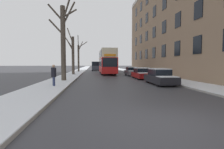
% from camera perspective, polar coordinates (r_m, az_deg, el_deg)
% --- Properties ---
extents(ground_plane, '(320.00, 320.00, 0.00)m').
position_cam_1_polar(ground_plane, '(6.33, 19.27, -14.38)').
color(ground_plane, '#38383D').
extents(sidewalk_left, '(3.07, 130.00, 0.16)m').
position_cam_1_polar(sidewalk_left, '(58.57, -9.69, 1.71)').
color(sidewalk_left, gray).
rests_on(sidewalk_left, ground).
extents(sidewalk_right, '(3.07, 130.00, 0.16)m').
position_cam_1_polar(sidewalk_right, '(59.12, 2.38, 1.77)').
color(sidewalk_right, gray).
rests_on(sidewalk_right, ground).
extents(terrace_facade_right, '(9.10, 42.62, 17.24)m').
position_cam_1_polar(terrace_facade_right, '(29.67, 25.10, 16.27)').
color(terrace_facade_right, '#8C7056').
rests_on(terrace_facade_right, ground).
extents(bare_tree_left_0, '(3.01, 2.64, 9.04)m').
position_cam_1_polar(bare_tree_left_0, '(19.49, -15.60, 10.97)').
color(bare_tree_left_0, '#4C4238').
rests_on(bare_tree_left_0, ground).
extents(bare_tree_left_1, '(1.65, 1.77, 7.97)m').
position_cam_1_polar(bare_tree_left_1, '(30.05, -12.74, 6.52)').
color(bare_tree_left_1, '#4C4238').
rests_on(bare_tree_left_1, ground).
extents(bare_tree_left_2, '(2.27, 2.55, 8.06)m').
position_cam_1_polar(bare_tree_left_2, '(40.70, -10.81, 5.78)').
color(bare_tree_left_2, '#4C4238').
rests_on(bare_tree_left_2, ground).
extents(double_decker_bus, '(2.59, 11.81, 4.40)m').
position_cam_1_polar(double_decker_bus, '(32.87, -1.64, 4.55)').
color(double_decker_bus, red).
rests_on(double_decker_bus, ground).
extents(parked_car_0, '(1.75, 4.57, 1.48)m').
position_cam_1_polar(parked_car_0, '(16.92, 15.38, -0.80)').
color(parked_car_0, black).
rests_on(parked_car_0, ground).
extents(parked_car_1, '(1.82, 4.43, 1.43)m').
position_cam_1_polar(parked_car_1, '(22.66, 9.73, 0.30)').
color(parked_car_1, maroon).
rests_on(parked_car_1, ground).
extents(parked_car_2, '(1.72, 4.12, 1.40)m').
position_cam_1_polar(parked_car_2, '(28.36, 6.46, 0.96)').
color(parked_car_2, slate).
rests_on(parked_car_2, ground).
extents(oncoming_van, '(1.97, 5.75, 2.47)m').
position_cam_1_polar(oncoming_van, '(48.36, -5.44, 2.84)').
color(oncoming_van, '#333842').
rests_on(oncoming_van, ground).
extents(pedestrian_left_sidewalk, '(0.40, 0.40, 1.84)m').
position_cam_1_polar(pedestrian_left_sidewalk, '(14.74, -18.49, -0.19)').
color(pedestrian_left_sidewalk, navy).
rests_on(pedestrian_left_sidewalk, ground).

